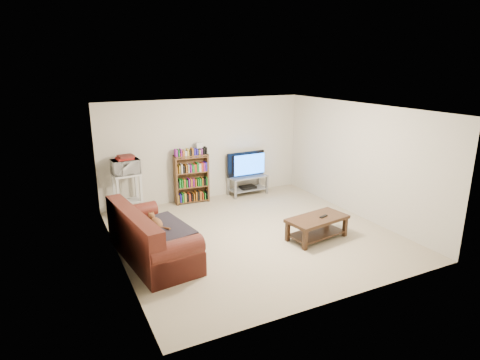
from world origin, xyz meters
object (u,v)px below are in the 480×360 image
tv_stand (248,182)px  sofa (148,241)px  coffee_table (317,224)px  bookshelf (192,178)px

tv_stand → sofa: bearing=-145.2°
coffee_table → tv_stand: (0.05, 2.92, 0.03)m
sofa → bookshelf: bookshelf is taller
sofa → coffee_table: bearing=-18.1°
bookshelf → tv_stand: bearing=1.2°
tv_stand → coffee_table: bearing=-93.5°
tv_stand → bookshelf: size_ratio=0.85×
sofa → coffee_table: size_ratio=1.76×
coffee_table → bookshelf: bookshelf is taller
tv_stand → bookshelf: bookshelf is taller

